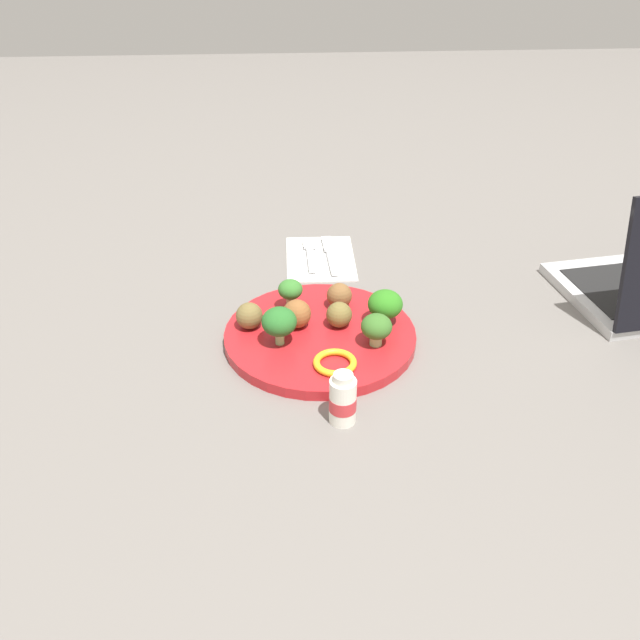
{
  "coord_description": "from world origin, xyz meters",
  "views": [
    {
      "loc": [
        -0.83,
        0.05,
        0.57
      ],
      "look_at": [
        0.0,
        0.0,
        0.04
      ],
      "focal_mm": 38.41,
      "sensor_mm": 36.0,
      "label": 1
    }
  ],
  "objects_px": {
    "broccoli_floret_center": "(376,327)",
    "yogurt_bottle": "(343,400)",
    "fork": "(310,254)",
    "broccoli_floret_mid_left": "(290,290)",
    "knife": "(330,253)",
    "plate": "(320,336)",
    "meatball_back_right": "(339,296)",
    "pepper_ring_back_left": "(335,363)",
    "broccoli_floret_back_right": "(385,304)",
    "meatball_near_rim": "(249,316)",
    "meatball_center": "(297,314)",
    "broccoli_floret_back_left": "(279,322)",
    "meatball_mid_right": "(339,315)",
    "napkin": "(320,258)"
  },
  "relations": [
    {
      "from": "meatball_center",
      "to": "pepper_ring_back_left",
      "type": "distance_m",
      "value": 0.11
    },
    {
      "from": "broccoli_floret_center",
      "to": "meatball_mid_right",
      "type": "height_order",
      "value": "broccoli_floret_center"
    },
    {
      "from": "broccoli_floret_center",
      "to": "broccoli_floret_back_right",
      "type": "xyz_separation_m",
      "value": [
        0.05,
        -0.02,
        0.0
      ]
    },
    {
      "from": "meatball_center",
      "to": "knife",
      "type": "height_order",
      "value": "meatball_center"
    },
    {
      "from": "broccoli_floret_mid_left",
      "to": "knife",
      "type": "distance_m",
      "value": 0.21
    },
    {
      "from": "plate",
      "to": "knife",
      "type": "distance_m",
      "value": 0.27
    },
    {
      "from": "meatball_back_right",
      "to": "broccoli_floret_back_right",
      "type": "bearing_deg",
      "value": -129.4
    },
    {
      "from": "broccoli_floret_center",
      "to": "pepper_ring_back_left",
      "type": "relative_size",
      "value": 0.8
    },
    {
      "from": "broccoli_floret_center",
      "to": "broccoli_floret_mid_left",
      "type": "height_order",
      "value": "broccoli_floret_mid_left"
    },
    {
      "from": "pepper_ring_back_left",
      "to": "meatball_back_right",
      "type": "bearing_deg",
      "value": -7.26
    },
    {
      "from": "broccoli_floret_mid_left",
      "to": "meatball_mid_right",
      "type": "xyz_separation_m",
      "value": [
        -0.05,
        -0.07,
        -0.01
      ]
    },
    {
      "from": "meatball_back_right",
      "to": "meatball_mid_right",
      "type": "relative_size",
      "value": 1.02
    },
    {
      "from": "broccoli_floret_center",
      "to": "pepper_ring_back_left",
      "type": "bearing_deg",
      "value": 126.88
    },
    {
      "from": "napkin",
      "to": "meatball_center",
      "type": "bearing_deg",
      "value": 168.09
    },
    {
      "from": "meatball_mid_right",
      "to": "broccoli_floret_back_left",
      "type": "bearing_deg",
      "value": 114.59
    },
    {
      "from": "broccoli_floret_back_right",
      "to": "meatball_near_rim",
      "type": "bearing_deg",
      "value": 89.36
    },
    {
      "from": "broccoli_floret_back_left",
      "to": "knife",
      "type": "xyz_separation_m",
      "value": [
        0.29,
        -0.09,
        -0.04
      ]
    },
    {
      "from": "meatball_mid_right",
      "to": "napkin",
      "type": "relative_size",
      "value": 0.22
    },
    {
      "from": "broccoli_floret_center",
      "to": "fork",
      "type": "xyz_separation_m",
      "value": [
        0.3,
        0.08,
        -0.04
      ]
    },
    {
      "from": "meatball_back_right",
      "to": "fork",
      "type": "distance_m",
      "value": 0.2
    },
    {
      "from": "meatball_back_right",
      "to": "pepper_ring_back_left",
      "type": "height_order",
      "value": "meatball_back_right"
    },
    {
      "from": "broccoli_floret_mid_left",
      "to": "meatball_back_right",
      "type": "relative_size",
      "value": 1.25
    },
    {
      "from": "broccoli_floret_center",
      "to": "knife",
      "type": "distance_m",
      "value": 0.31
    },
    {
      "from": "broccoli_floret_center",
      "to": "meatball_back_right",
      "type": "xyz_separation_m",
      "value": [
        0.11,
        0.04,
        -0.01
      ]
    },
    {
      "from": "yogurt_bottle",
      "to": "meatball_near_rim",
      "type": "bearing_deg",
      "value": 31.04
    },
    {
      "from": "broccoli_floret_mid_left",
      "to": "fork",
      "type": "height_order",
      "value": "broccoli_floret_mid_left"
    },
    {
      "from": "plate",
      "to": "meatball_mid_right",
      "type": "relative_size",
      "value": 7.34
    },
    {
      "from": "broccoli_floret_center",
      "to": "yogurt_bottle",
      "type": "bearing_deg",
      "value": 156.78
    },
    {
      "from": "meatball_back_right",
      "to": "yogurt_bottle",
      "type": "bearing_deg",
      "value": 175.86
    },
    {
      "from": "meatball_center",
      "to": "broccoli_floret_mid_left",
      "type": "bearing_deg",
      "value": 8.63
    },
    {
      "from": "meatball_center",
      "to": "yogurt_bottle",
      "type": "height_order",
      "value": "yogurt_bottle"
    },
    {
      "from": "plate",
      "to": "fork",
      "type": "xyz_separation_m",
      "value": [
        0.26,
        0.0,
        -0.0
      ]
    },
    {
      "from": "meatball_center",
      "to": "meatball_near_rim",
      "type": "bearing_deg",
      "value": 88.69
    },
    {
      "from": "meatball_back_right",
      "to": "meatball_near_rim",
      "type": "relative_size",
      "value": 0.99
    },
    {
      "from": "broccoli_floret_back_right",
      "to": "plate",
      "type": "bearing_deg",
      "value": 99.67
    },
    {
      "from": "knife",
      "to": "pepper_ring_back_left",
      "type": "bearing_deg",
      "value": 176.63
    },
    {
      "from": "knife",
      "to": "plate",
      "type": "bearing_deg",
      "value": 172.38
    },
    {
      "from": "meatball_back_right",
      "to": "meatball_mid_right",
      "type": "xyz_separation_m",
      "value": [
        -0.05,
        0.01,
        -0.0
      ]
    },
    {
      "from": "broccoli_floret_back_right",
      "to": "meatball_center",
      "type": "relative_size",
      "value": 1.26
    },
    {
      "from": "meatball_back_right",
      "to": "broccoli_floret_back_left",
      "type": "bearing_deg",
      "value": 135.35
    },
    {
      "from": "broccoli_floret_back_left",
      "to": "meatball_back_right",
      "type": "bearing_deg",
      "value": -44.65
    },
    {
      "from": "plate",
      "to": "knife",
      "type": "bearing_deg",
      "value": -7.62
    },
    {
      "from": "pepper_ring_back_left",
      "to": "knife",
      "type": "bearing_deg",
      "value": -3.37
    },
    {
      "from": "yogurt_bottle",
      "to": "pepper_ring_back_left",
      "type": "bearing_deg",
      "value": 0.93
    },
    {
      "from": "broccoli_floret_mid_left",
      "to": "broccoli_floret_back_left",
      "type": "height_order",
      "value": "broccoli_floret_back_left"
    },
    {
      "from": "plate",
      "to": "meatball_center",
      "type": "xyz_separation_m",
      "value": [
        0.02,
        0.03,
        0.03
      ]
    },
    {
      "from": "meatball_center",
      "to": "yogurt_bottle",
      "type": "bearing_deg",
      "value": -165.83
    },
    {
      "from": "knife",
      "to": "napkin",
      "type": "bearing_deg",
      "value": 111.18
    },
    {
      "from": "broccoli_floret_back_left",
      "to": "napkin",
      "type": "bearing_deg",
      "value": -15.08
    },
    {
      "from": "fork",
      "to": "broccoli_floret_mid_left",
      "type": "bearing_deg",
      "value": 168.57
    }
  ]
}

